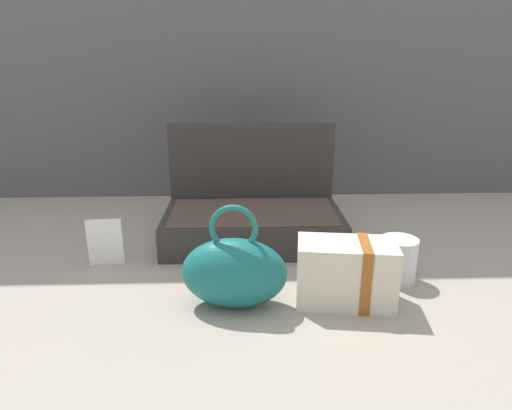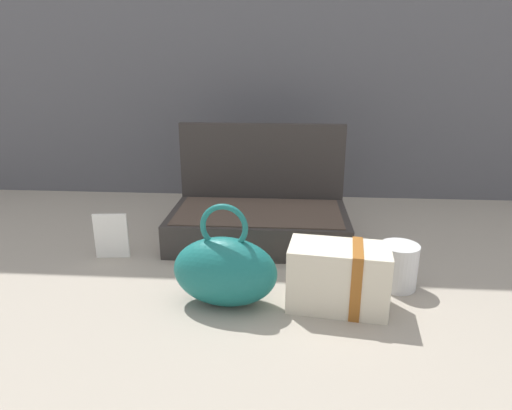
{
  "view_description": "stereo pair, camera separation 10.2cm",
  "coord_description": "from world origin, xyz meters",
  "px_view_note": "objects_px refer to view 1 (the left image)",
  "views": [
    {
      "loc": [
        -0.04,
        -0.99,
        0.47
      ],
      "look_at": [
        -0.0,
        -0.02,
        0.15
      ],
      "focal_mm": 31.27,
      "sensor_mm": 36.0,
      "label": 1
    },
    {
      "loc": [
        0.07,
        -0.98,
        0.47
      ],
      "look_at": [
        -0.0,
        -0.02,
        0.15
      ],
      "focal_mm": 31.27,
      "sensor_mm": 36.0,
      "label": 2
    }
  ],
  "objects_px": {
    "coffee_mug": "(397,260)",
    "info_card_left": "(106,241)",
    "teal_pouch_handbag": "(234,272)",
    "open_suitcase": "(253,214)",
    "cream_toiletry_bag": "(347,273)"
  },
  "relations": [
    {
      "from": "coffee_mug",
      "to": "info_card_left",
      "type": "relative_size",
      "value": 1.06
    },
    {
      "from": "teal_pouch_handbag",
      "to": "info_card_left",
      "type": "height_order",
      "value": "teal_pouch_handbag"
    },
    {
      "from": "open_suitcase",
      "to": "cream_toiletry_bag",
      "type": "distance_m",
      "value": 0.39
    },
    {
      "from": "open_suitcase",
      "to": "info_card_left",
      "type": "xyz_separation_m",
      "value": [
        -0.35,
        -0.15,
        -0.01
      ]
    },
    {
      "from": "teal_pouch_handbag",
      "to": "coffee_mug",
      "type": "distance_m",
      "value": 0.37
    },
    {
      "from": "cream_toiletry_bag",
      "to": "coffee_mug",
      "type": "height_order",
      "value": "cream_toiletry_bag"
    },
    {
      "from": "open_suitcase",
      "to": "teal_pouch_handbag",
      "type": "xyz_separation_m",
      "value": [
        -0.05,
        -0.35,
        0.0
      ]
    },
    {
      "from": "open_suitcase",
      "to": "cream_toiletry_bag",
      "type": "relative_size",
      "value": 2.27
    },
    {
      "from": "cream_toiletry_bag",
      "to": "coffee_mug",
      "type": "distance_m",
      "value": 0.16
    },
    {
      "from": "open_suitcase",
      "to": "cream_toiletry_bag",
      "type": "xyz_separation_m",
      "value": [
        0.18,
        -0.34,
        -0.01
      ]
    },
    {
      "from": "open_suitcase",
      "to": "cream_toiletry_bag",
      "type": "bearing_deg",
      "value": -62.24
    },
    {
      "from": "open_suitcase",
      "to": "coffee_mug",
      "type": "xyz_separation_m",
      "value": [
        0.31,
        -0.25,
        -0.02
      ]
    },
    {
      "from": "coffee_mug",
      "to": "info_card_left",
      "type": "xyz_separation_m",
      "value": [
        -0.67,
        0.11,
        0.01
      ]
    },
    {
      "from": "open_suitcase",
      "to": "teal_pouch_handbag",
      "type": "relative_size",
      "value": 2.14
    },
    {
      "from": "coffee_mug",
      "to": "info_card_left",
      "type": "bearing_deg",
      "value": 170.82
    }
  ]
}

